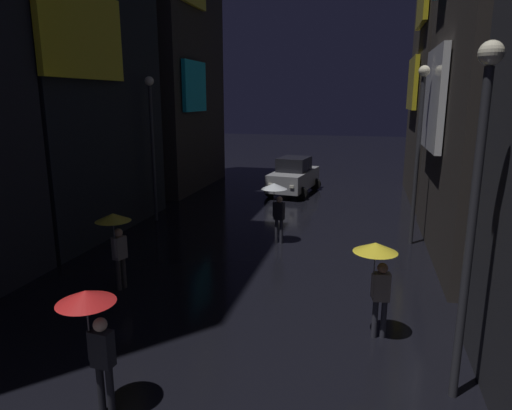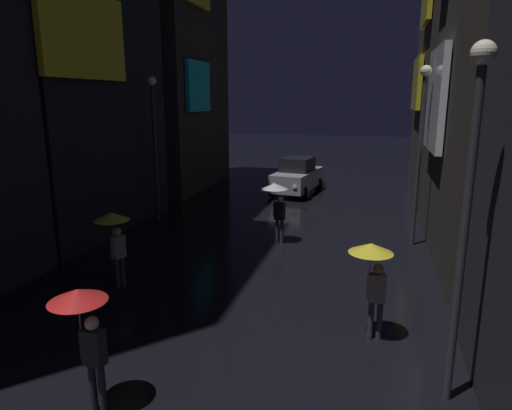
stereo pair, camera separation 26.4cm
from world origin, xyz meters
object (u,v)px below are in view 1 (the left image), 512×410
pedestrian_midstreet_left_yellow (377,264)px  pedestrian_far_right_clear (276,196)px  pedestrian_near_crossing_red (92,318)px  streetlamp_right_near (476,190)px  streetlamp_left_far (152,133)px  pedestrian_foreground_right_yellow (115,230)px  car_distant (294,176)px  streetlamp_right_far (419,137)px

pedestrian_midstreet_left_yellow → pedestrian_far_right_clear: bearing=119.1°
pedestrian_near_crossing_red → streetlamp_right_near: size_ratio=0.37×
pedestrian_near_crossing_red → streetlamp_left_far: (-4.38, 11.16, 1.92)m
streetlamp_right_near → pedestrian_foreground_right_yellow: bearing=161.7°
pedestrian_far_right_clear → pedestrian_midstreet_left_yellow: same height
pedestrian_midstreet_left_yellow → streetlamp_right_near: size_ratio=0.37×
pedestrian_far_right_clear → streetlamp_right_near: size_ratio=0.37×
streetlamp_left_far → pedestrian_midstreet_left_yellow: bearing=-41.6°
pedestrian_midstreet_left_yellow → streetlamp_right_near: bearing=-51.6°
pedestrian_far_right_clear → car_distant: size_ratio=0.49×
pedestrian_near_crossing_red → pedestrian_foreground_right_yellow: bearing=116.3°
car_distant → streetlamp_left_far: bearing=-124.7°
pedestrian_near_crossing_red → streetlamp_right_near: (5.62, 1.80, 1.91)m
streetlamp_right_far → pedestrian_far_right_clear: bearing=-167.7°
pedestrian_midstreet_left_yellow → streetlamp_right_far: size_ratio=0.36×
car_distant → streetlamp_right_far: (5.32, -7.53, 2.77)m
pedestrian_far_right_clear → streetlamp_left_far: size_ratio=0.37×
pedestrian_midstreet_left_yellow → streetlamp_right_near: 2.86m
pedestrian_foreground_right_yellow → car_distant: pedestrian_foreground_right_yellow is taller
pedestrian_far_right_clear → streetlamp_right_far: size_ratio=0.36×
streetlamp_right_far → pedestrian_midstreet_left_yellow: bearing=-100.8°
pedestrian_near_crossing_red → streetlamp_right_far: streetlamp_right_far is taller
pedestrian_near_crossing_red → streetlamp_right_far: bearing=61.6°
streetlamp_left_far → pedestrian_far_right_clear: bearing=-18.3°
streetlamp_left_far → streetlamp_right_near: streetlamp_left_far is taller
pedestrian_near_crossing_red → car_distant: size_ratio=0.49×
pedestrian_foreground_right_yellow → streetlamp_left_far: streetlamp_left_far is taller
pedestrian_foreground_right_yellow → car_distant: bearing=79.7°
pedestrian_midstreet_left_yellow → streetlamp_left_far: bearing=138.4°
pedestrian_near_crossing_red → streetlamp_right_near: streetlamp_right_near is taller
car_distant → streetlamp_right_far: size_ratio=0.72×
pedestrian_midstreet_left_yellow → car_distant: 15.00m
streetlamp_right_near → pedestrian_midstreet_left_yellow: bearing=128.4°
pedestrian_far_right_clear → streetlamp_left_far: 6.00m
pedestrian_far_right_clear → streetlamp_left_far: (-5.40, 1.79, 1.92)m
pedestrian_far_right_clear → pedestrian_foreground_right_yellow: same height
car_distant → streetlamp_right_far: streetlamp_right_far is taller
pedestrian_midstreet_left_yellow → car_distant: pedestrian_midstreet_left_yellow is taller
pedestrian_foreground_right_yellow → streetlamp_right_far: size_ratio=0.36×
streetlamp_left_far → streetlamp_right_near: bearing=-43.1°
pedestrian_midstreet_left_yellow → streetlamp_left_far: 11.76m
pedestrian_foreground_right_yellow → streetlamp_right_near: size_ratio=0.37×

